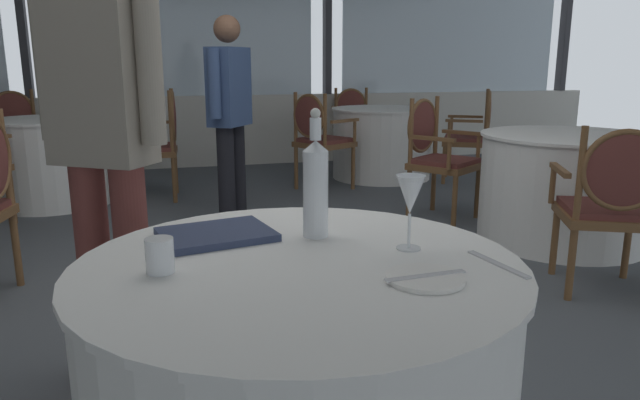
% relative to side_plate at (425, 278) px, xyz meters
% --- Properties ---
extents(ground_plane, '(14.83, 14.83, 0.00)m').
position_rel_side_plate_xyz_m(ground_plane, '(-0.17, 1.79, -0.76)').
color(ground_plane, '#4C5156').
extents(window_wall_far, '(10.90, 0.14, 2.83)m').
position_rel_side_plate_xyz_m(window_wall_far, '(-0.17, 6.08, 0.37)').
color(window_wall_far, beige).
rests_on(window_wall_far, ground_plane).
extents(foreground_table, '(1.11, 1.11, 0.76)m').
position_rel_side_plate_xyz_m(foreground_table, '(-0.24, 0.20, -0.38)').
color(foreground_table, white).
rests_on(foreground_table, ground_plane).
extents(side_plate, '(0.18, 0.18, 0.01)m').
position_rel_side_plate_xyz_m(side_plate, '(0.00, 0.00, 0.00)').
color(side_plate, white).
rests_on(side_plate, foreground_table).
extents(butter_knife, '(0.20, 0.03, 0.00)m').
position_rel_side_plate_xyz_m(butter_knife, '(0.00, 0.00, 0.01)').
color(butter_knife, silver).
rests_on(butter_knife, foreground_table).
extents(dinner_fork, '(0.05, 0.21, 0.00)m').
position_rel_side_plate_xyz_m(dinner_fork, '(0.21, 0.05, -0.00)').
color(dinner_fork, silver).
rests_on(dinner_fork, foreground_table).
extents(water_bottle, '(0.07, 0.07, 0.36)m').
position_rel_side_plate_xyz_m(water_bottle, '(-0.15, 0.40, 0.14)').
color(water_bottle, white).
rests_on(water_bottle, foreground_table).
extents(wine_glass, '(0.08, 0.08, 0.20)m').
position_rel_side_plate_xyz_m(wine_glass, '(0.06, 0.22, 0.14)').
color(wine_glass, white).
rests_on(wine_glass, foreground_table).
extents(water_tumbler, '(0.07, 0.07, 0.08)m').
position_rel_side_plate_xyz_m(water_tumbler, '(-0.57, 0.21, 0.04)').
color(water_tumbler, white).
rests_on(water_tumbler, foreground_table).
extents(menu_book, '(0.34, 0.29, 0.02)m').
position_rel_side_plate_xyz_m(menu_book, '(-0.42, 0.46, 0.01)').
color(menu_book, '#2D3856').
rests_on(menu_book, foreground_table).
extents(background_table_0, '(1.18, 1.18, 0.76)m').
position_rel_side_plate_xyz_m(background_table_0, '(2.16, 2.26, -0.38)').
color(background_table_0, white).
rests_on(background_table_0, ground_plane).
extents(dining_chair_0_1, '(0.66, 0.64, 0.96)m').
position_rel_side_plate_xyz_m(dining_chair_0_1, '(1.58, 3.10, -0.20)').
color(dining_chair_0_1, brown).
rests_on(dining_chair_0_1, ground_plane).
extents(dining_chair_0_2, '(0.64, 0.61, 0.93)m').
position_rel_side_plate_xyz_m(dining_chair_0_2, '(1.73, 1.34, -0.22)').
color(dining_chair_0_2, brown).
rests_on(dining_chair_0_2, ground_plane).
extents(background_table_2, '(1.10, 1.10, 0.76)m').
position_rel_side_plate_xyz_m(background_table_2, '(1.80, 4.81, -0.38)').
color(background_table_2, white).
rests_on(background_table_2, ground_plane).
extents(dining_chair_2_0, '(0.63, 0.65, 0.96)m').
position_rel_side_plate_xyz_m(dining_chair_2_0, '(0.95, 4.33, -0.20)').
color(dining_chair_2_0, brown).
rests_on(dining_chair_2_0, ground_plane).
extents(dining_chair_2_1, '(0.63, 0.65, 0.96)m').
position_rel_side_plate_xyz_m(dining_chair_2_1, '(2.64, 4.31, -0.21)').
color(dining_chair_2_1, brown).
rests_on(dining_chair_2_1, ground_plane).
extents(dining_chair_2_2, '(0.54, 0.47, 0.93)m').
position_rel_side_plate_xyz_m(dining_chair_2_2, '(1.81, 5.78, -0.21)').
color(dining_chair_2_2, brown).
rests_on(dining_chair_2_2, ground_plane).
extents(background_table_3, '(1.04, 1.04, 0.76)m').
position_rel_side_plate_xyz_m(background_table_3, '(-1.48, 4.45, -0.38)').
color(background_table_3, white).
rests_on(background_table_3, ground_plane).
extents(dining_chair_3_0, '(0.50, 0.56, 1.00)m').
position_rel_side_plate_xyz_m(dining_chair_3_0, '(-0.53, 4.39, -0.18)').
color(dining_chair_3_0, brown).
rests_on(dining_chair_3_0, ground_plane).
extents(dining_chair_3_1, '(0.64, 0.62, 0.97)m').
position_rel_side_plate_xyz_m(dining_chair_3_1, '(-1.90, 5.30, -0.20)').
color(dining_chair_3_1, brown).
rests_on(dining_chair_3_1, ground_plane).
extents(diner_person_0, '(0.46, 0.37, 1.77)m').
position_rel_side_plate_xyz_m(diner_person_0, '(-0.75, 1.17, 0.25)').
color(diner_person_0, brown).
rests_on(diner_person_0, ground_plane).
extents(diner_person_1, '(0.37, 0.45, 1.57)m').
position_rel_side_plate_xyz_m(diner_person_1, '(-0.02, 3.33, 0.13)').
color(diner_person_1, black).
rests_on(diner_person_1, ground_plane).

